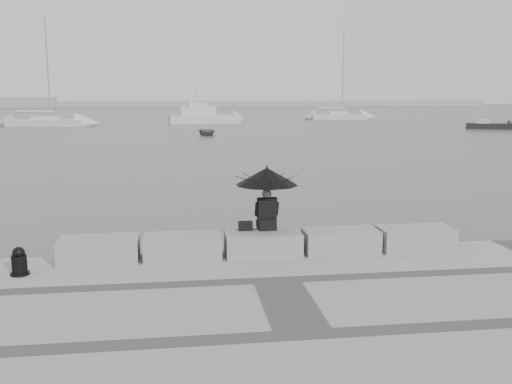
{
  "coord_description": "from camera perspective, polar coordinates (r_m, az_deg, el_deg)",
  "views": [
    {
      "loc": [
        -1.72,
        -12.08,
        3.92
      ],
      "look_at": [
        0.32,
        3.0,
        1.27
      ],
      "focal_mm": 40.0,
      "sensor_mm": 36.0,
      "label": 1
    }
  ],
  "objects": [
    {
      "name": "stone_block_right",
      "position": [
        12.53,
        8.45,
        -4.87
      ],
      "size": [
        1.6,
        0.8,
        0.5
      ],
      "primitive_type": "cube",
      "color": "gray",
      "rests_on": "promenade"
    },
    {
      "name": "stone_block_far_right",
      "position": [
        13.1,
        15.63,
        -4.49
      ],
      "size": [
        1.6,
        0.8,
        0.5
      ],
      "primitive_type": "cube",
      "color": "gray",
      "rests_on": "promenade"
    },
    {
      "name": "sailboat_right",
      "position": [
        86.32,
        8.25,
        7.54
      ],
      "size": [
        8.06,
        2.92,
        12.9
      ],
      "rotation": [
        0.0,
        0.0,
        -0.07
      ],
      "color": "silver",
      "rests_on": "ground"
    },
    {
      "name": "sailboat_left",
      "position": [
        72.57,
        -20.24,
        6.59
      ],
      "size": [
        9.24,
        3.73,
        12.9
      ],
      "rotation": [
        0.0,
        0.0,
        -0.15
      ],
      "color": "silver",
      "rests_on": "ground"
    },
    {
      "name": "dinghy",
      "position": [
        54.33,
        -4.97,
        6.03
      ],
      "size": [
        3.55,
        1.63,
        0.59
      ],
      "primitive_type": "imported",
      "rotation": [
        0.0,
        0.0,
        0.05
      ],
      "color": "slate",
      "rests_on": "ground"
    },
    {
      "name": "small_motorboat",
      "position": [
        68.28,
        22.29,
        6.14
      ],
      "size": [
        5.01,
        3.42,
        1.1
      ],
      "rotation": [
        0.0,
        0.0,
        -0.42
      ],
      "color": "black",
      "rests_on": "ground"
    },
    {
      "name": "mooring_bollard",
      "position": [
        11.76,
        -22.59,
        -6.62
      ],
      "size": [
        0.35,
        0.35,
        0.56
      ],
      "color": "black",
      "rests_on": "promenade"
    },
    {
      "name": "distant_landmass",
      "position": [
        166.74,
        -10.03,
        8.71
      ],
      "size": [
        180.0,
        8.0,
        2.8
      ],
      "color": "#95989A",
      "rests_on": "ground"
    },
    {
      "name": "seated_person",
      "position": [
        12.18,
        1.1,
        1.0
      ],
      "size": [
        1.36,
        1.36,
        1.39
      ],
      "rotation": [
        0.0,
        0.0,
        0.04
      ],
      "color": "black",
      "rests_on": "stone_block_centre"
    },
    {
      "name": "stone_block_far_left",
      "position": [
        12.17,
        -15.42,
        -5.57
      ],
      "size": [
        1.6,
        0.8,
        0.5
      ],
      "primitive_type": "cube",
      "color": "gray",
      "rests_on": "promenade"
    },
    {
      "name": "motor_cruiser",
      "position": [
        74.59,
        -5.19,
        7.53
      ],
      "size": [
        9.36,
        3.97,
        4.5
      ],
      "rotation": [
        0.0,
        0.0,
        0.13
      ],
      "color": "silver",
      "rests_on": "ground"
    },
    {
      "name": "stone_block_left",
      "position": [
        12.05,
        -7.35,
        -5.44
      ],
      "size": [
        1.6,
        0.8,
        0.5
      ],
      "primitive_type": "cube",
      "color": "gray",
      "rests_on": "promenade"
    },
    {
      "name": "bag",
      "position": [
        12.28,
        -1.06,
        -3.41
      ],
      "size": [
        0.3,
        0.17,
        0.19
      ],
      "primitive_type": "cube",
      "color": "black",
      "rests_on": "stone_block_centre"
    },
    {
      "name": "stone_block_centre",
      "position": [
        12.17,
        0.7,
        -5.2
      ],
      "size": [
        1.6,
        0.8,
        0.5
      ],
      "primitive_type": "cube",
      "color": "gray",
      "rests_on": "promenade"
    },
    {
      "name": "ground",
      "position": [
        12.81,
        0.4,
        -7.92
      ],
      "size": [
        360.0,
        360.0,
        0.0
      ],
      "primitive_type": "plane",
      "color": "#4A4C4F",
      "rests_on": "ground"
    }
  ]
}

